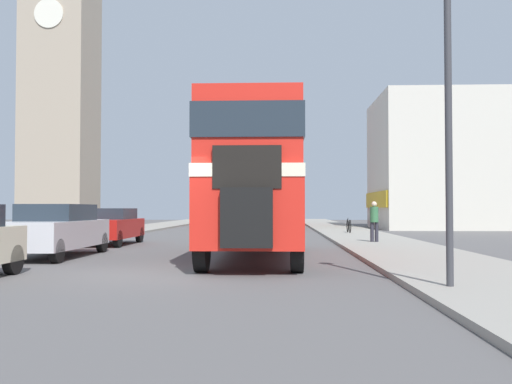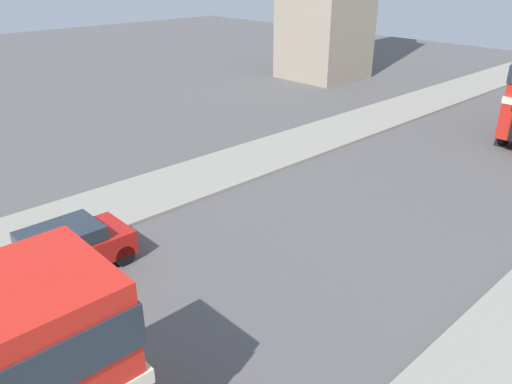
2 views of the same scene
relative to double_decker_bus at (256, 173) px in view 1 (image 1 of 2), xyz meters
The scene contains 11 objects.
ground_plane 5.18m from the double_decker_bus, 117.49° to the right, with size 120.00×120.00×0.00m, color #565454.
sidewalk_right 6.60m from the double_decker_bus, 41.20° to the right, with size 3.50×120.00×0.12m.
double_decker_bus is the anchor object (origin of this frame).
bus_distant 30.62m from the double_decker_bus, 91.71° to the left, with size 2.43×10.30×4.39m.
car_parked_mid 6.09m from the double_decker_bus, behind, with size 1.80×4.63×1.54m.
car_parked_far 8.51m from the double_decker_bus, 135.66° to the left, with size 1.75×4.13×1.42m.
pedestrian_walking 7.70m from the double_decker_bus, 54.75° to the left, with size 0.32×0.32×1.57m.
bicycle_on_pavement 15.50m from the double_decker_bus, 73.34° to the left, with size 0.05×1.76×0.78m.
street_lamp 7.63m from the double_decker_bus, 61.99° to the right, with size 0.36×0.36×5.86m.
church_tower 39.79m from the double_decker_bus, 119.67° to the left, with size 5.68×5.68×33.41m.
shop_building_block 29.64m from the double_decker_bus, 56.77° to the left, with size 17.28×8.97×9.30m.
Camera 1 is at (2.79, -12.18, 1.41)m, focal length 40.00 mm.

